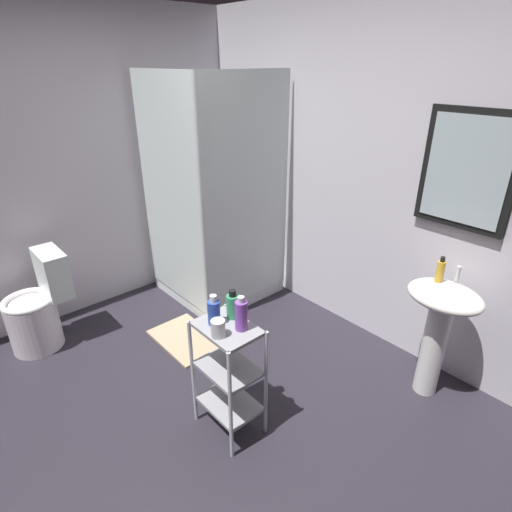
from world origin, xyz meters
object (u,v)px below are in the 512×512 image
Objects in this scene: toilet at (38,310)px; hand_soap_bottle at (440,271)px; shampoo_bottle_blue at (214,312)px; body_wash_bottle_green at (233,306)px; pedestal_sink at (440,319)px; conditioner_bottle_purple at (241,315)px; bath_mat at (186,339)px; shower_stall at (215,251)px; rinse_cup at (218,328)px; storage_cart at (228,370)px.

hand_soap_bottle reaches higher than toilet.
shampoo_bottle_blue is 1.04× the size of body_wash_bottle_green.
pedestal_sink is 4.84× the size of hand_soap_bottle.
conditioner_bottle_purple is (1.70, 0.63, 0.52)m from toilet.
hand_soap_bottle is (-0.07, 0.03, 0.30)m from pedestal_sink.
toilet is 1.16m from bath_mat.
shower_stall is 1.67m from conditioner_bottle_purple.
shampoo_bottle_blue is 0.30× the size of bath_mat.
hand_soap_bottle reaches higher than body_wash_bottle_green.
rinse_cup is (0.10, -0.05, -0.03)m from shampoo_bottle_blue.
toilet is (-2.27, -1.78, -0.26)m from pedestal_sink.
rinse_cup reaches higher than bath_mat.
rinse_cup is 0.16× the size of bath_mat.
bath_mat is at bearing -56.45° from shower_stall.
shower_stall is 1.70m from rinse_cup.
storage_cart is at bearing 113.50° from rinse_cup.
shampoo_bottle_blue is 1.86× the size of rinse_cup.
body_wash_bottle_green is (-0.62, -1.14, -0.07)m from hand_soap_bottle.
hand_soap_bottle reaches higher than shampoo_bottle_blue.
hand_soap_bottle reaches higher than bath_mat.
toilet reaches higher than bath_mat.
shower_stall is 11.52× the size of body_wash_bottle_green.
shower_stall is at bearing 143.81° from shampoo_bottle_blue.
shower_stall reaches higher than body_wash_bottle_green.
hand_soap_bottle reaches higher than rinse_cup.
pedestal_sink is 4.49× the size of shampoo_bottle_blue.
conditioner_bottle_purple is 0.13m from body_wash_bottle_green.
rinse_cup is (1.67, 0.50, 0.47)m from toilet.
storage_cart is at bearing -58.92° from body_wash_bottle_green.
shower_stall is 1.59m from storage_cart.
toilet is at bearing -129.55° from bath_mat.
storage_cart is 4.26× the size of body_wash_bottle_green.
bath_mat is at bearing 159.48° from rinse_cup.
body_wash_bottle_green is 0.29× the size of bath_mat.
shower_stall is at bearing 123.55° from bath_mat.
bath_mat is (-1.56, -0.92, -0.57)m from pedestal_sink.
rinse_cup is at bearing -26.13° from shampoo_bottle_blue.
conditioner_bottle_purple is at bearing 30.50° from shampoo_bottle_blue.
hand_soap_bottle is (1.90, 0.34, 0.42)m from shower_stall.
shampoo_bottle_blue is at bearing -36.19° from shower_stall.
pedestal_sink reaches higher than bath_mat.
conditioner_bottle_purple is 0.16m from shampoo_bottle_blue.
conditioner_bottle_purple reaches higher than rinse_cup.
rinse_cup is 1.28m from bath_mat.
hand_soap_bottle is at bearing 32.61° from bath_mat.
shampoo_bottle_blue is (1.26, -0.92, 0.35)m from shower_stall.
rinse_cup is at bearing 16.80° from toilet.
pedestal_sink is at bearing 59.89° from shampoo_bottle_blue.
rinse_cup is at bearing -66.50° from storage_cart.
bath_mat is (-0.96, 0.36, -0.78)m from rinse_cup.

